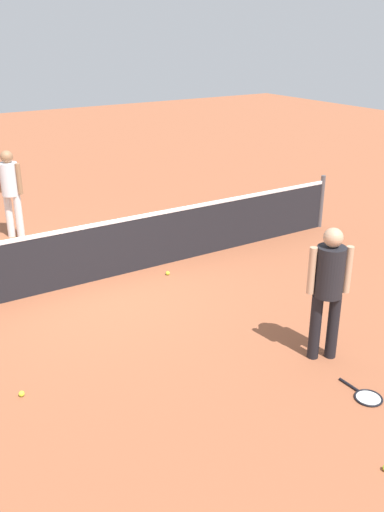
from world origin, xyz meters
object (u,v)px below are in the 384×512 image
at_px(tennis_ball_by_net, 22,394).
at_px(tennis_racket_near_player, 366,397).
at_px(tennis_ball_stray_left, 168,273).
at_px(player_near_side, 329,283).
at_px(player_far_side, 10,187).

bearing_deg(tennis_ball_by_net, tennis_racket_near_player, -32.61).
bearing_deg(tennis_racket_near_player, tennis_ball_stray_left, 93.09).
xyz_separation_m(player_near_side, player_far_side, (-1.99, 6.31, 0.00)).
bearing_deg(player_near_side, player_far_side, 107.49).
xyz_separation_m(tennis_racket_near_player, tennis_ball_by_net, (-3.23, 2.07, 0.02)).
relative_size(player_far_side, tennis_ball_by_net, 25.76).
relative_size(tennis_racket_near_player, tennis_ball_stray_left, 8.85).
xyz_separation_m(tennis_ball_by_net, tennis_ball_stray_left, (3.01, 1.97, 0.00)).
bearing_deg(tennis_ball_by_net, tennis_ball_stray_left, 33.25).
height_order(player_near_side, tennis_racket_near_player, player_near_side).
bearing_deg(player_far_side, tennis_ball_by_net, -105.42).
distance_m(player_near_side, tennis_ball_by_net, 3.73).
distance_m(player_near_side, player_far_side, 6.61).
xyz_separation_m(player_far_side, tennis_ball_stray_left, (1.60, -3.14, -0.98)).
height_order(tennis_ball_by_net, tennis_ball_stray_left, same).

